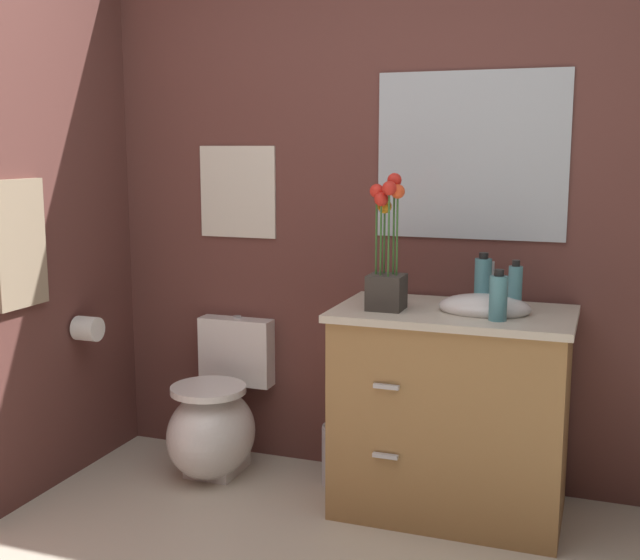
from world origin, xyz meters
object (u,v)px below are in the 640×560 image
(toilet, at_px, (216,421))
(hanging_towel, at_px, (20,244))
(vanity_cabinet, at_px, (452,409))
(wall_poster, at_px, (238,192))
(toilet_paper_roll, at_px, (88,329))
(flower_vase, at_px, (387,264))
(wall_mirror, at_px, (471,156))
(hand_wash_bottle, at_px, (498,297))
(lotion_bottle, at_px, (483,281))
(trash_bin, at_px, (342,454))
(soap_bottle, at_px, (515,288))

(toilet, xyz_separation_m, hanging_towel, (-0.59, -0.54, 0.86))
(vanity_cabinet, relative_size, hanging_towel, 1.97)
(wall_poster, xyz_separation_m, toilet_paper_roll, (-0.53, -0.46, -0.60))
(toilet, bearing_deg, hanging_towel, -137.67)
(flower_vase, relative_size, wall_poster, 1.27)
(toilet, bearing_deg, vanity_cabinet, -1.39)
(wall_poster, bearing_deg, wall_mirror, 0.00)
(toilet, distance_m, hanging_towel, 1.17)
(toilet, height_order, vanity_cabinet, vanity_cabinet)
(toilet_paper_roll, bearing_deg, hanging_towel, -99.20)
(hand_wash_bottle, height_order, wall_mirror, wall_mirror)
(lotion_bottle, distance_m, trash_bin, 1.00)
(lotion_bottle, relative_size, hanging_towel, 0.42)
(hand_wash_bottle, xyz_separation_m, wall_poster, (-1.27, 0.43, 0.34))
(soap_bottle, bearing_deg, toilet, -179.62)
(hanging_towel, bearing_deg, soap_bottle, 15.96)
(vanity_cabinet, height_order, flower_vase, flower_vase)
(lotion_bottle, xyz_separation_m, wall_mirror, (-0.09, 0.17, 0.50))
(wall_poster, bearing_deg, vanity_cabinet, -15.12)
(flower_vase, xyz_separation_m, trash_bin, (-0.24, 0.18, -0.89))
(trash_bin, bearing_deg, wall_mirror, 21.45)
(flower_vase, height_order, hanging_towel, flower_vase)
(trash_bin, bearing_deg, flower_vase, -36.20)
(flower_vase, height_order, soap_bottle, flower_vase)
(hand_wash_bottle, bearing_deg, hanging_towel, -168.62)
(toilet, relative_size, toilet_paper_roll, 6.27)
(trash_bin, height_order, wall_mirror, wall_mirror)
(wall_mirror, bearing_deg, soap_bottle, -48.29)
(toilet, xyz_separation_m, toilet_paper_roll, (-0.53, -0.20, 0.44))
(soap_bottle, bearing_deg, toilet_paper_roll, -173.67)
(lotion_bottle, distance_m, toilet_paper_roll, 1.76)
(soap_bottle, height_order, trash_bin, soap_bottle)
(wall_poster, height_order, toilet_paper_roll, wall_poster)
(toilet, bearing_deg, lotion_bottle, 4.79)
(toilet, height_order, wall_poster, wall_poster)
(vanity_cabinet, bearing_deg, wall_mirror, 90.54)
(wall_poster, relative_size, wall_mirror, 0.53)
(trash_bin, bearing_deg, wall_poster, 161.52)
(vanity_cabinet, bearing_deg, flower_vase, -163.21)
(hand_wash_bottle, bearing_deg, soap_bottle, 76.10)
(soap_bottle, xyz_separation_m, toilet_paper_roll, (-1.85, -0.21, -0.26))
(flower_vase, bearing_deg, wall_poster, 155.77)
(vanity_cabinet, bearing_deg, lotion_bottle, 54.47)
(flower_vase, bearing_deg, vanity_cabinet, 16.79)
(toilet_paper_roll, bearing_deg, trash_bin, 13.46)
(lotion_bottle, distance_m, hand_wash_bottle, 0.28)
(lotion_bottle, bearing_deg, trash_bin, -177.38)
(vanity_cabinet, relative_size, flower_vase, 1.90)
(flower_vase, bearing_deg, lotion_bottle, 30.23)
(flower_vase, relative_size, lotion_bottle, 2.47)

